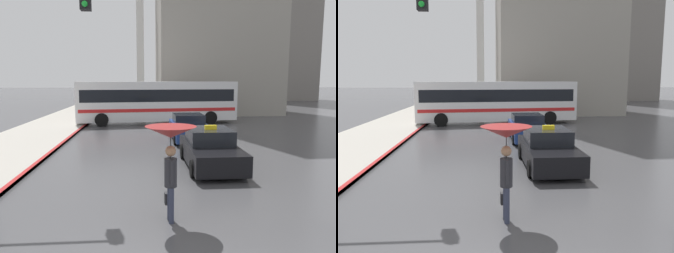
% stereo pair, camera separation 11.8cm
% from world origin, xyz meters
% --- Properties ---
extents(taxi, '(1.91, 4.38, 1.57)m').
position_xyz_m(taxi, '(2.16, 8.28, 0.65)').
color(taxi, black).
rests_on(taxi, ground_plane).
extents(sedan_red, '(1.91, 4.28, 1.39)m').
position_xyz_m(sedan_red, '(2.16, 13.89, 0.65)').
color(sedan_red, navy).
rests_on(sedan_red, ground_plane).
extents(city_bus, '(12.01, 3.70, 3.14)m').
position_xyz_m(city_bus, '(0.78, 21.07, 1.75)').
color(city_bus, silver).
rests_on(city_bus, ground_plane).
extents(pedestrian_with_umbrella, '(1.16, 1.16, 2.22)m').
position_xyz_m(pedestrian_with_umbrella, '(0.24, 3.49, 1.84)').
color(pedestrian_with_umbrella, '#2D3347').
rests_on(pedestrian_with_umbrella, ground_plane).
extents(traffic_light, '(3.00, 0.38, 6.20)m').
position_xyz_m(traffic_light, '(-3.56, 5.67, 4.24)').
color(traffic_light, black).
rests_on(traffic_light, ground_plane).
extents(monument_cross, '(9.40, 0.90, 21.37)m').
position_xyz_m(monument_cross, '(-0.47, 37.83, 12.12)').
color(monument_cross, white).
rests_on(monument_cross, ground_plane).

